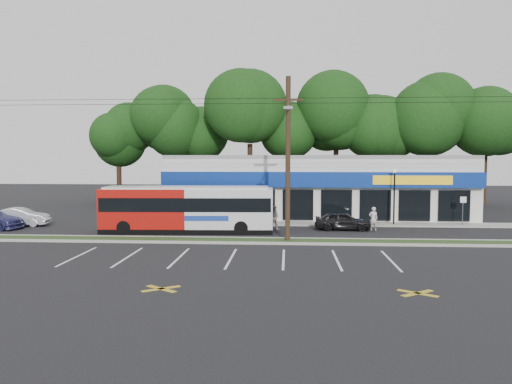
{
  "coord_description": "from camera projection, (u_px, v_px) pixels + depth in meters",
  "views": [
    {
      "loc": [
        3.01,
        -29.17,
        5.3
      ],
      "look_at": [
        0.81,
        5.0,
        2.77
      ],
      "focal_mm": 35.0,
      "sensor_mm": 36.0,
      "label": 1
    }
  ],
  "objects": [
    {
      "name": "ground",
      "position": [
        237.0,
        245.0,
        29.61
      ],
      "size": [
        120.0,
        120.0,
        0.0
      ],
      "primitive_type": "plane",
      "color": "black",
      "rests_on": "ground"
    },
    {
      "name": "grass_strip",
      "position": [
        239.0,
        241.0,
        30.6
      ],
      "size": [
        40.0,
        1.6,
        0.12
      ],
      "primitive_type": "cube",
      "color": "#223917",
      "rests_on": "ground"
    },
    {
      "name": "curb_south",
      "position": [
        237.0,
        243.0,
        29.76
      ],
      "size": [
        40.0,
        0.25,
        0.14
      ],
      "primitive_type": "cube",
      "color": "#9E9E93",
      "rests_on": "ground"
    },
    {
      "name": "curb_north",
      "position": [
        240.0,
        238.0,
        31.45
      ],
      "size": [
        40.0,
        0.25,
        0.14
      ],
      "primitive_type": "cube",
      "color": "#9E9E93",
      "rests_on": "ground"
    },
    {
      "name": "sidewalk",
      "position": [
        314.0,
        224.0,
        38.25
      ],
      "size": [
        32.0,
        2.2,
        0.1
      ],
      "primitive_type": "cube",
      "color": "#9E9E93",
      "rests_on": "ground"
    },
    {
      "name": "strip_mall",
      "position": [
        316.0,
        185.0,
        44.9
      ],
      "size": [
        25.0,
        12.55,
        5.3
      ],
      "color": "silver",
      "rests_on": "ground"
    },
    {
      "name": "utility_pole",
      "position": [
        285.0,
        153.0,
        29.95
      ],
      "size": [
        50.0,
        2.77,
        10.0
      ],
      "color": "black",
      "rests_on": "ground"
    },
    {
      "name": "lamp_post",
      "position": [
        394.0,
        190.0,
        37.47
      ],
      "size": [
        0.3,
        0.3,
        4.25
      ],
      "color": "black",
      "rests_on": "ground"
    },
    {
      "name": "sign_post",
      "position": [
        463.0,
        206.0,
        37.01
      ],
      "size": [
        0.45,
        0.1,
        2.23
      ],
      "color": "#59595E",
      "rests_on": "ground"
    },
    {
      "name": "tree_line",
      "position": [
        297.0,
        127.0,
        54.61
      ],
      "size": [
        46.76,
        6.76,
        11.83
      ],
      "color": "black",
      "rests_on": "ground"
    },
    {
      "name": "metrobus",
      "position": [
        187.0,
        208.0,
        34.22
      ],
      "size": [
        11.85,
        3.01,
        3.16
      ],
      "rotation": [
        0.0,
        0.0,
        0.04
      ],
      "color": "#A9120D",
      "rests_on": "ground"
    },
    {
      "name": "car_dark",
      "position": [
        343.0,
        221.0,
        35.31
      ],
      "size": [
        3.96,
        1.68,
        1.34
      ],
      "primitive_type": "imported",
      "rotation": [
        0.0,
        0.0,
        1.54
      ],
      "color": "black",
      "rests_on": "ground"
    },
    {
      "name": "car_silver",
      "position": [
        20.0,
        217.0,
        37.3
      ],
      "size": [
        4.28,
        1.93,
        1.36
      ],
      "primitive_type": "imported",
      "rotation": [
        0.0,
        0.0,
        1.69
      ],
      "color": "#B7B9BF",
      "rests_on": "ground"
    },
    {
      "name": "pedestrian_a",
      "position": [
        373.0,
        219.0,
        34.95
      ],
      "size": [
        0.63,
        0.42,
        1.69
      ],
      "primitive_type": "imported",
      "rotation": [
        0.0,
        0.0,
        3.17
      ],
      "color": "beige",
      "rests_on": "ground"
    },
    {
      "name": "pedestrian_b",
      "position": [
        274.0,
        218.0,
        35.41
      ],
      "size": [
        0.92,
        0.76,
        1.74
      ],
      "primitive_type": "imported",
      "rotation": [
        0.0,
        0.0,
        3.01
      ],
      "color": "#B4A6A2",
      "rests_on": "ground"
    }
  ]
}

